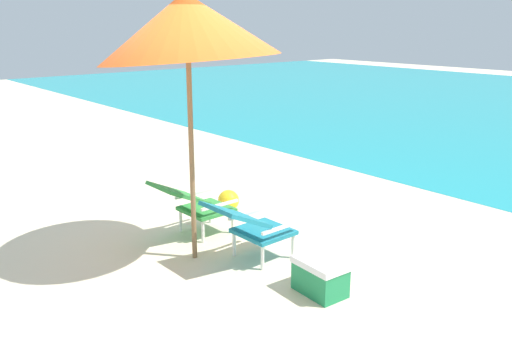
{
  "coord_description": "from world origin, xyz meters",
  "views": [
    {
      "loc": [
        4.39,
        -3.18,
        2.34
      ],
      "look_at": [
        0.0,
        0.51,
        0.75
      ],
      "focal_mm": 37.51,
      "sensor_mm": 36.0,
      "label": 1
    }
  ],
  "objects_px": {
    "lounge_chair_left": "(193,202)",
    "beach_ball": "(228,200)",
    "lounge_chair_right": "(251,224)",
    "beach_umbrella_center": "(187,26)",
    "cooler_box": "(320,276)"
  },
  "relations": [
    {
      "from": "beach_umbrella_center",
      "to": "beach_ball",
      "type": "relative_size",
      "value": 9.8
    },
    {
      "from": "lounge_chair_left",
      "to": "beach_umbrella_center",
      "type": "bearing_deg",
      "value": -33.4
    },
    {
      "from": "lounge_chair_left",
      "to": "cooler_box",
      "type": "bearing_deg",
      "value": 3.67
    },
    {
      "from": "lounge_chair_left",
      "to": "beach_ball",
      "type": "bearing_deg",
      "value": 117.7
    },
    {
      "from": "beach_ball",
      "to": "lounge_chair_right",
      "type": "bearing_deg",
      "value": -28.96
    },
    {
      "from": "lounge_chair_left",
      "to": "beach_umbrella_center",
      "type": "height_order",
      "value": "beach_umbrella_center"
    },
    {
      "from": "lounge_chair_left",
      "to": "cooler_box",
      "type": "relative_size",
      "value": 1.8
    },
    {
      "from": "beach_umbrella_center",
      "to": "beach_ball",
      "type": "height_order",
      "value": "beach_umbrella_center"
    },
    {
      "from": "beach_ball",
      "to": "cooler_box",
      "type": "height_order",
      "value": "cooler_box"
    },
    {
      "from": "lounge_chair_right",
      "to": "beach_umbrella_center",
      "type": "height_order",
      "value": "beach_umbrella_center"
    },
    {
      "from": "lounge_chair_left",
      "to": "lounge_chair_right",
      "type": "height_order",
      "value": "same"
    },
    {
      "from": "lounge_chair_left",
      "to": "lounge_chair_right",
      "type": "relative_size",
      "value": 1.0
    },
    {
      "from": "lounge_chair_left",
      "to": "beach_ball",
      "type": "distance_m",
      "value": 0.95
    },
    {
      "from": "beach_ball",
      "to": "cooler_box",
      "type": "relative_size",
      "value": 0.56
    },
    {
      "from": "lounge_chair_right",
      "to": "cooler_box",
      "type": "bearing_deg",
      "value": 3.75
    }
  ]
}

